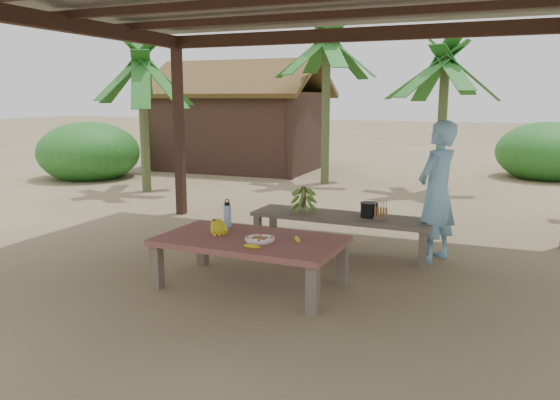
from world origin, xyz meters
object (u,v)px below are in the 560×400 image
at_px(water_flask, 227,215).
at_px(woman, 437,192).
at_px(work_table, 250,244).
at_px(bench, 341,220).
at_px(plate, 260,239).
at_px(cooking_pot, 369,210).
at_px(ripe_banana_bunch, 214,226).

distance_m(water_flask, woman, 2.40).
xyz_separation_m(work_table, bench, (0.48, 1.59, -0.04)).
height_order(work_table, bench, work_table).
height_order(work_table, plate, plate).
bearing_deg(cooking_pot, water_flask, -134.82).
height_order(work_table, water_flask, water_flask).
bearing_deg(water_flask, cooking_pot, 45.18).
bearing_deg(work_table, plate, -26.10).
bearing_deg(bench, work_table, -104.34).
distance_m(ripe_banana_bunch, cooking_pot, 2.00).
distance_m(plate, woman, 2.26).
height_order(work_table, woman, woman).
relative_size(ripe_banana_bunch, water_flask, 0.87).
height_order(water_flask, woman, woman).
bearing_deg(ripe_banana_bunch, woman, 38.26).
relative_size(bench, cooking_pot, 11.05).
xyz_separation_m(bench, ripe_banana_bunch, (-0.91, -1.55, 0.19)).
bearing_deg(bench, cooking_pot, 5.54).
distance_m(work_table, plate, 0.18).
xyz_separation_m(ripe_banana_bunch, cooking_pot, (1.24, 1.57, -0.04)).
xyz_separation_m(bench, water_flask, (-0.91, -1.24, 0.23)).
xyz_separation_m(ripe_banana_bunch, plate, (0.56, -0.11, -0.06)).
bearing_deg(woman, water_flask, -32.79).
bearing_deg(work_table, woman, 47.67).
bearing_deg(cooking_pot, woman, 1.55).
distance_m(cooking_pot, woman, 0.82).
xyz_separation_m(ripe_banana_bunch, woman, (2.02, 1.59, 0.23)).
bearing_deg(plate, bench, 78.20).
height_order(bench, cooking_pot, cooking_pot).
height_order(bench, ripe_banana_bunch, ripe_banana_bunch).
bearing_deg(water_flask, woman, 32.32).
bearing_deg(water_flask, plate, -36.59).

